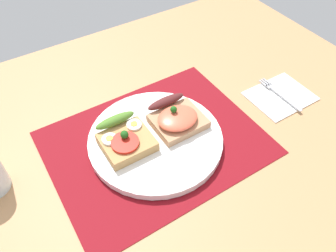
{
  "coord_description": "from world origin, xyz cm",
  "views": [
    {
      "loc": [
        -21.27,
        -38.55,
        52.91
      ],
      "look_at": [
        3.0,
        0.0,
        3.39
      ],
      "focal_mm": 35.69,
      "sensor_mm": 36.0,
      "label": 1
    }
  ],
  "objects_px": {
    "fork": "(279,93)",
    "plate": "(156,139)",
    "napkin": "(280,96)",
    "sandwich_salmon": "(176,117)",
    "sandwich_egg_tomato": "(125,139)"
  },
  "relations": [
    {
      "from": "sandwich_egg_tomato",
      "to": "sandwich_salmon",
      "type": "distance_m",
      "value": 0.12
    },
    {
      "from": "sandwich_salmon",
      "to": "napkin",
      "type": "relative_size",
      "value": 0.72
    },
    {
      "from": "sandwich_salmon",
      "to": "napkin",
      "type": "bearing_deg",
      "value": -9.46
    },
    {
      "from": "fork",
      "to": "plate",
      "type": "bearing_deg",
      "value": 174.61
    },
    {
      "from": "napkin",
      "to": "fork",
      "type": "relative_size",
      "value": 1.11
    },
    {
      "from": "sandwich_salmon",
      "to": "fork",
      "type": "relative_size",
      "value": 0.8
    },
    {
      "from": "sandwich_salmon",
      "to": "napkin",
      "type": "distance_m",
      "value": 0.27
    },
    {
      "from": "plate",
      "to": "napkin",
      "type": "height_order",
      "value": "plate"
    },
    {
      "from": "plate",
      "to": "sandwich_egg_tomato",
      "type": "bearing_deg",
      "value": 164.83
    },
    {
      "from": "sandwich_egg_tomato",
      "to": "sandwich_salmon",
      "type": "xyz_separation_m",
      "value": [
        0.12,
        -0.01,
        0.0
      ]
    },
    {
      "from": "sandwich_salmon",
      "to": "napkin",
      "type": "xyz_separation_m",
      "value": [
        0.26,
        -0.04,
        -0.03
      ]
    },
    {
      "from": "plate",
      "to": "fork",
      "type": "height_order",
      "value": "plate"
    },
    {
      "from": "napkin",
      "to": "fork",
      "type": "xyz_separation_m",
      "value": [
        -0.0,
        0.0,
        0.0
      ]
    },
    {
      "from": "sandwich_salmon",
      "to": "sandwich_egg_tomato",
      "type": "bearing_deg",
      "value": 176.8
    },
    {
      "from": "plate",
      "to": "sandwich_salmon",
      "type": "xyz_separation_m",
      "value": [
        0.06,
        0.01,
        0.02
      ]
    }
  ]
}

